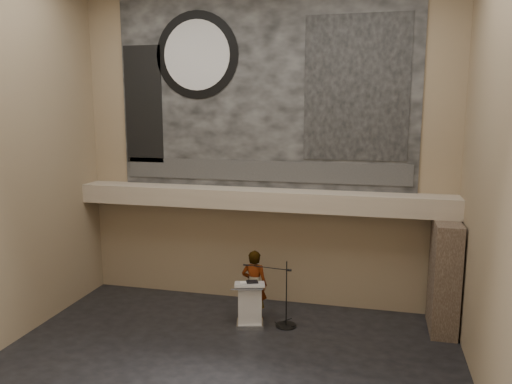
# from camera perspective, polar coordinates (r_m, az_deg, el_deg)

# --- Properties ---
(floor) EXTENTS (10.00, 10.00, 0.00)m
(floor) POSITION_cam_1_polar(r_m,az_deg,el_deg) (10.89, -4.24, -19.78)
(floor) COLOR black
(floor) RESTS_ON ground
(wall_back) EXTENTS (10.00, 0.02, 8.50)m
(wall_back) POSITION_cam_1_polar(r_m,az_deg,el_deg) (13.37, 0.82, 5.01)
(wall_back) COLOR #8C7659
(wall_back) RESTS_ON floor
(wall_front) EXTENTS (10.00, 0.02, 8.50)m
(wall_front) POSITION_cam_1_polar(r_m,az_deg,el_deg) (5.91, -16.77, -1.58)
(wall_front) COLOR #8C7659
(wall_front) RESTS_ON floor
(wall_right) EXTENTS (0.02, 8.00, 8.50)m
(wall_right) POSITION_cam_1_polar(r_m,az_deg,el_deg) (9.28, 26.23, 1.85)
(wall_right) COLOR #8C7659
(wall_right) RESTS_ON floor
(soffit) EXTENTS (10.00, 0.80, 0.50)m
(soffit) POSITION_cam_1_polar(r_m,az_deg,el_deg) (13.16, 0.41, -0.78)
(soffit) COLOR tan
(soffit) RESTS_ON wall_back
(sprinkler_left) EXTENTS (0.04, 0.04, 0.06)m
(sprinkler_left) POSITION_cam_1_polar(r_m,az_deg,el_deg) (13.62, -6.21, -1.68)
(sprinkler_left) COLOR #B2893D
(sprinkler_left) RESTS_ON soffit
(sprinkler_right) EXTENTS (0.04, 0.04, 0.06)m
(sprinkler_right) POSITION_cam_1_polar(r_m,az_deg,el_deg) (12.87, 8.63, -2.41)
(sprinkler_right) COLOR #B2893D
(sprinkler_right) RESTS_ON soffit
(banner) EXTENTS (8.00, 0.05, 5.00)m
(banner) POSITION_cam_1_polar(r_m,az_deg,el_deg) (13.30, 0.80, 11.24)
(banner) COLOR black
(banner) RESTS_ON wall_back
(banner_text_strip) EXTENTS (7.76, 0.02, 0.55)m
(banner_text_strip) POSITION_cam_1_polar(r_m,az_deg,el_deg) (13.37, 0.74, 2.42)
(banner_text_strip) COLOR #2F2F2F
(banner_text_strip) RESTS_ON banner
(banner_clock_rim) EXTENTS (2.30, 0.02, 2.30)m
(banner_clock_rim) POSITION_cam_1_polar(r_m,az_deg,el_deg) (13.83, -6.78, 15.27)
(banner_clock_rim) COLOR black
(banner_clock_rim) RESTS_ON banner
(banner_clock_face) EXTENTS (1.84, 0.02, 1.84)m
(banner_clock_face) POSITION_cam_1_polar(r_m,az_deg,el_deg) (13.81, -6.81, 15.27)
(banner_clock_face) COLOR silver
(banner_clock_face) RESTS_ON banner
(banner_building_print) EXTENTS (2.60, 0.02, 3.60)m
(banner_building_print) POSITION_cam_1_polar(r_m,az_deg,el_deg) (12.94, 11.40, 11.53)
(banner_building_print) COLOR black
(banner_building_print) RESTS_ON banner
(banner_brick_print) EXTENTS (1.10, 0.02, 3.20)m
(banner_brick_print) POSITION_cam_1_polar(r_m,az_deg,el_deg) (14.40, -12.74, 9.70)
(banner_brick_print) COLOR black
(banner_brick_print) RESTS_ON banner
(stone_pier) EXTENTS (0.60, 1.40, 2.70)m
(stone_pier) POSITION_cam_1_polar(r_m,az_deg,el_deg) (12.90, 20.71, -9.01)
(stone_pier) COLOR #413228
(stone_pier) RESTS_ON floor
(lectern) EXTENTS (0.84, 0.69, 1.14)m
(lectern) POSITION_cam_1_polar(r_m,az_deg,el_deg) (12.59, -0.71, -12.68)
(lectern) COLOR silver
(lectern) RESTS_ON floor
(binder) EXTENTS (0.34, 0.31, 0.04)m
(binder) POSITION_cam_1_polar(r_m,az_deg,el_deg) (12.40, -0.44, -10.24)
(binder) COLOR black
(binder) RESTS_ON lectern
(papers) EXTENTS (0.29, 0.34, 0.00)m
(papers) POSITION_cam_1_polar(r_m,az_deg,el_deg) (12.38, -1.33, -10.36)
(papers) COLOR silver
(papers) RESTS_ON lectern
(speaker_person) EXTENTS (0.68, 0.46, 1.81)m
(speaker_person) POSITION_cam_1_polar(r_m,az_deg,el_deg) (12.82, -0.19, -10.58)
(speaker_person) COLOR silver
(speaker_person) RESTS_ON floor
(mic_stand) EXTENTS (1.37, 0.52, 1.66)m
(mic_stand) POSITION_cam_1_polar(r_m,az_deg,el_deg) (12.70, 3.30, -14.03)
(mic_stand) COLOR black
(mic_stand) RESTS_ON floor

